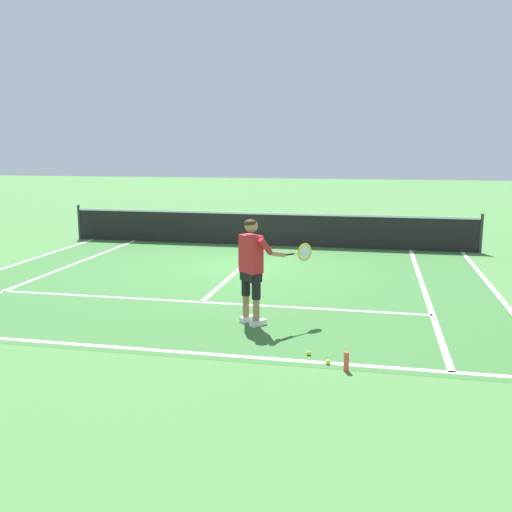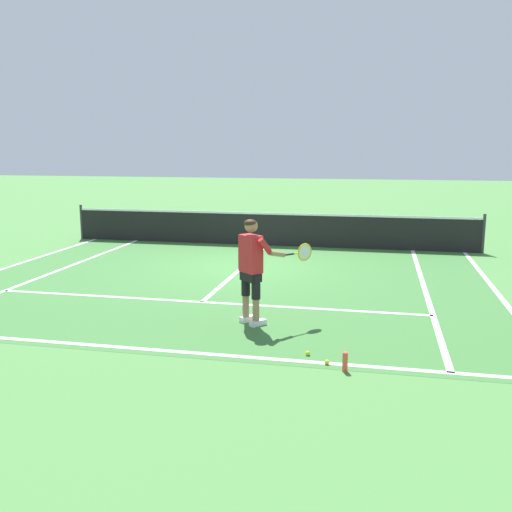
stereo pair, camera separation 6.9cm
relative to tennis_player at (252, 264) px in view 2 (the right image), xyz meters
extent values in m
plane|color=#477F3D|center=(-1.20, 4.45, -0.99)|extent=(80.00, 80.00, 0.00)
cube|color=#387033|center=(-1.20, 3.00, -0.99)|extent=(10.98, 9.38, 0.00)
cube|color=white|center=(-1.20, -1.49, -0.99)|extent=(10.98, 0.10, 0.01)
cube|color=white|center=(-1.20, 1.09, -0.99)|extent=(8.23, 0.10, 0.01)
cube|color=white|center=(-1.20, 4.29, -0.99)|extent=(0.10, 6.40, 0.01)
cube|color=white|center=(-5.31, 3.00, -0.99)|extent=(0.10, 8.98, 0.01)
cube|color=white|center=(2.92, 3.00, -0.99)|extent=(0.10, 8.98, 0.01)
cube|color=white|center=(-6.69, 3.00, -0.99)|extent=(0.10, 8.98, 0.01)
cube|color=white|center=(4.29, 3.00, -0.99)|extent=(0.10, 8.98, 0.01)
cylinder|color=#333338|center=(-7.14, 7.49, -0.45)|extent=(0.08, 0.08, 1.07)
cylinder|color=#333338|center=(4.74, 7.49, -0.45)|extent=(0.08, 0.08, 1.07)
cube|color=black|center=(-1.20, 7.49, -0.53)|extent=(11.84, 0.02, 0.91)
cube|color=white|center=(-1.20, 7.49, -0.05)|extent=(11.84, 0.03, 0.06)
cube|color=white|center=(-0.10, 0.11, -0.94)|extent=(0.27, 0.28, 0.09)
cube|color=white|center=(0.11, -0.08, -0.94)|extent=(0.27, 0.28, 0.09)
cylinder|color=#A37556|center=(-0.13, 0.08, -0.72)|extent=(0.11, 0.11, 0.36)
cylinder|color=black|center=(-0.13, 0.08, -0.33)|extent=(0.14, 0.14, 0.41)
cylinder|color=#A37556|center=(0.08, -0.11, -0.72)|extent=(0.11, 0.11, 0.36)
cylinder|color=black|center=(0.08, -0.11, -0.33)|extent=(0.14, 0.14, 0.41)
cube|color=black|center=(-0.02, -0.02, -0.17)|extent=(0.39, 0.38, 0.20)
cube|color=red|center=(-0.02, -0.02, 0.17)|extent=(0.43, 0.42, 0.60)
cylinder|color=#A37556|center=(-0.20, 0.14, 0.12)|extent=(0.09, 0.09, 0.62)
cylinder|color=red|center=(0.23, -0.12, 0.32)|extent=(0.24, 0.26, 0.29)
cylinder|color=#A37556|center=(0.40, 0.01, 0.18)|extent=(0.25, 0.27, 0.14)
sphere|color=#A37556|center=(-0.02, -0.01, 0.62)|extent=(0.21, 0.21, 0.21)
ellipsoid|color=#382314|center=(-0.03, -0.02, 0.67)|extent=(0.28, 0.28, 0.12)
cylinder|color=#232326|center=(0.56, 0.16, 0.15)|extent=(0.16, 0.17, 0.03)
cylinder|color=yellow|center=(0.66, 0.27, 0.15)|extent=(0.08, 0.09, 0.02)
torus|color=yellow|center=(0.78, 0.41, 0.15)|extent=(0.22, 0.24, 0.30)
cylinder|color=silver|center=(0.78, 0.41, 0.15)|extent=(0.17, 0.19, 0.25)
sphere|color=#CCE02D|center=(1.35, -1.53, -0.96)|extent=(0.07, 0.07, 0.07)
sphere|color=#CCE02D|center=(1.06, -1.25, -0.96)|extent=(0.07, 0.07, 0.07)
cylinder|color=#E04C38|center=(1.59, -1.71, -0.86)|extent=(0.07, 0.07, 0.25)
camera|label=1|loc=(1.86, -8.71, 1.83)|focal=40.03mm
camera|label=2|loc=(1.93, -8.70, 1.83)|focal=40.03mm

